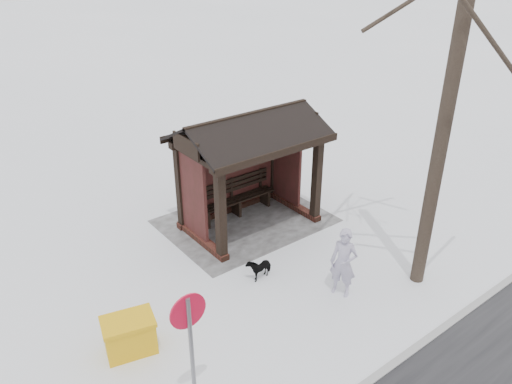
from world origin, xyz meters
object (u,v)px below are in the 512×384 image
bus_shelter (246,147)px  road_sign (189,330)px  grit_bin (130,335)px  pedestrian (343,263)px  dog (259,267)px

bus_shelter → road_sign: bus_shelter is taller
grit_bin → road_sign: road_sign is taller
pedestrian → bus_shelter: bearing=152.2°
grit_bin → pedestrian: bearing=178.3°
pedestrian → grit_bin: pedestrian is taller
bus_shelter → grit_bin: 5.42m
bus_shelter → dog: size_ratio=5.82×
bus_shelter → road_sign: (4.22, 4.30, -0.50)m
road_sign → grit_bin: bearing=-81.3°
bus_shelter → dog: (1.23, 2.14, -1.90)m
bus_shelter → grit_bin: bus_shelter is taller
grit_bin → dog: bearing=-160.3°
road_sign → dog: bearing=-143.5°
grit_bin → road_sign: (-0.26, 1.83, 1.30)m
pedestrian → dog: bearing=-170.5°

